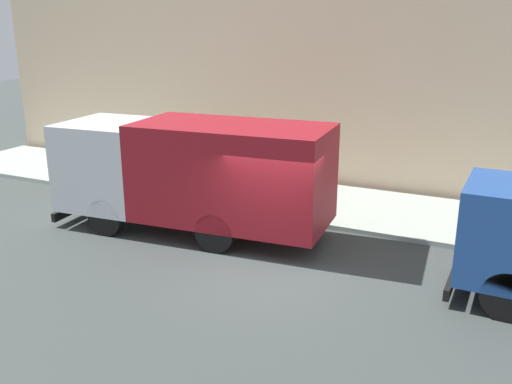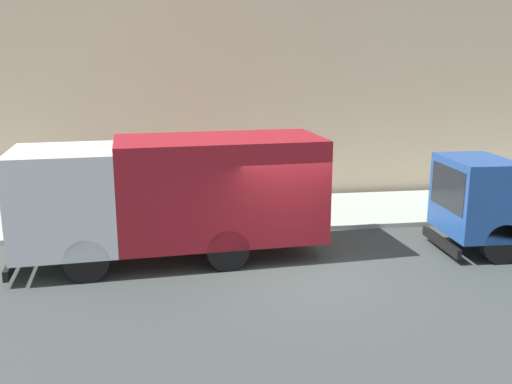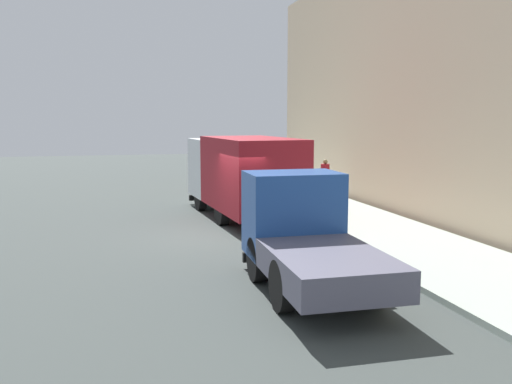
% 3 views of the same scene
% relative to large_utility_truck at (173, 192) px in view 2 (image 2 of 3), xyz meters
% --- Properties ---
extents(ground, '(80.00, 80.00, 0.00)m').
position_rel_large_utility_truck_xyz_m(ground, '(-1.35, -2.79, -1.68)').
color(ground, '#3B4240').
extents(sidewalk, '(3.85, 30.00, 0.14)m').
position_rel_large_utility_truck_xyz_m(sidewalk, '(3.57, -2.79, -1.62)').
color(sidewalk, '#A4B1A4').
rests_on(sidewalk, ground).
extents(building_facade, '(0.50, 30.00, 10.20)m').
position_rel_large_utility_truck_xyz_m(building_facade, '(6.00, -2.79, 3.42)').
color(building_facade, beige).
rests_on(building_facade, ground).
extents(large_utility_truck, '(2.97, 7.55, 2.99)m').
position_rel_large_utility_truck_xyz_m(large_utility_truck, '(0.00, 0.00, 0.00)').
color(large_utility_truck, silver).
rests_on(large_utility_truck, ground).
extents(small_flatbed_truck, '(2.22, 4.75, 2.42)m').
position_rel_large_utility_truck_xyz_m(small_flatbed_truck, '(-0.58, -8.46, -0.56)').
color(small_flatbed_truck, '#214995').
rests_on(small_flatbed_truck, ground).
extents(pedestrian_walking, '(0.52, 0.52, 1.76)m').
position_rel_large_utility_truck_xyz_m(pedestrian_walking, '(4.35, 2.58, -0.62)').
color(pedestrian_walking, '#5D4D4A').
rests_on(pedestrian_walking, sidewalk).
extents(traffic_cone_orange, '(0.44, 0.44, 0.63)m').
position_rel_large_utility_truck_xyz_m(traffic_cone_orange, '(2.35, 3.98, -1.23)').
color(traffic_cone_orange, orange).
rests_on(traffic_cone_orange, sidewalk).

